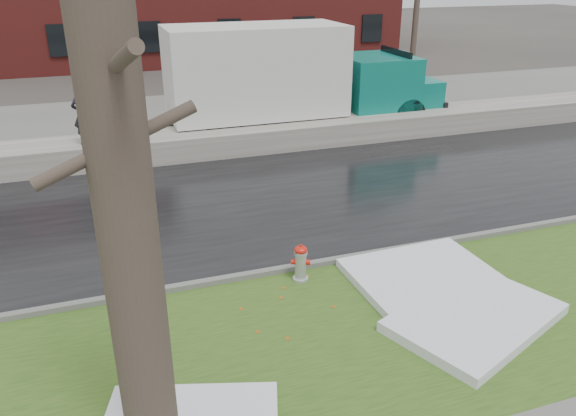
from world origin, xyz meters
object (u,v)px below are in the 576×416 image
object	(u,v)px
tree	(118,153)
box_truck	(289,77)
worker	(84,115)
fire_hydrant	(301,261)

from	to	relation	value
tree	box_truck	size ratio (longest dim) A/B	0.69
worker	fire_hydrant	bearing A→B (deg)	123.36
fire_hydrant	tree	xyz separation A→B (m)	(-3.03, -3.24, 3.41)
tree	box_truck	bearing A→B (deg)	64.39
tree	worker	bearing A→B (deg)	92.69
box_truck	fire_hydrant	bearing A→B (deg)	-107.82
fire_hydrant	box_truck	bearing A→B (deg)	94.42
fire_hydrant	box_truck	world-z (taller)	box_truck
tree	worker	size ratio (longest dim) A/B	4.52
fire_hydrant	worker	world-z (taller)	worker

